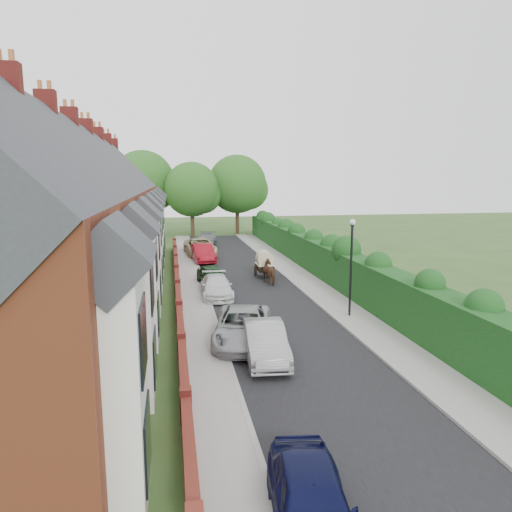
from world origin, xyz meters
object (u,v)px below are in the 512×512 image
(car_white, at_px, (217,287))
(horse_cart, at_px, (265,262))
(car_red, at_px, (203,253))
(car_green, at_px, (212,276))
(car_grey, at_px, (206,240))
(car_beige, at_px, (200,247))
(car_navy, at_px, (311,503))
(car_silver_a, at_px, (265,341))
(car_silver_b, at_px, (243,326))
(lamppost, at_px, (351,255))
(horse, at_px, (271,272))

(car_white, relative_size, horse_cart, 1.61)
(car_red, bearing_deg, car_white, -95.32)
(horse_cart, bearing_deg, car_green, -154.87)
(car_grey, bearing_deg, horse_cart, -68.14)
(car_white, relative_size, car_beige, 0.77)
(car_navy, distance_m, horse_cart, 24.62)
(car_silver_a, xyz_separation_m, car_silver_b, (-0.57, 2.00, 0.01))
(car_silver_b, height_order, car_red, car_red)
(car_beige, bearing_deg, lamppost, -77.64)
(car_silver_b, relative_size, car_red, 1.12)
(lamppost, bearing_deg, car_silver_a, -139.90)
(car_red, relative_size, car_grey, 0.94)
(lamppost, height_order, car_white, lamppost)
(car_white, bearing_deg, horse, 36.44)
(car_silver_a, relative_size, car_red, 0.93)
(car_white, height_order, car_red, car_red)
(car_silver_b, relative_size, car_green, 1.33)
(car_silver_a, bearing_deg, car_grey, 94.05)
(car_grey, bearing_deg, car_silver_b, -80.17)
(car_silver_a, relative_size, car_beige, 0.77)
(car_beige, distance_m, horse, 13.61)
(car_green, relative_size, car_red, 0.84)
(car_silver_b, distance_m, car_beige, 23.95)
(car_navy, distance_m, car_beige, 35.15)
(car_white, height_order, car_beige, car_beige)
(car_beige, bearing_deg, car_grey, 75.45)
(lamppost, bearing_deg, car_red, 109.78)
(horse_cart, bearing_deg, car_navy, -99.40)
(car_navy, bearing_deg, car_white, 97.53)
(car_red, bearing_deg, car_navy, -95.32)
(car_grey, bearing_deg, car_green, -82.04)
(car_green, bearing_deg, car_grey, 78.87)
(car_beige, relative_size, horse_cart, 2.08)
(car_green, height_order, car_red, car_red)
(car_silver_b, relative_size, horse, 2.70)
(car_silver_a, distance_m, car_silver_b, 2.08)
(car_red, bearing_deg, car_green, -95.32)
(car_red, height_order, horse_cart, horse_cart)
(horse, bearing_deg, car_silver_a, 63.70)
(lamppost, xyz_separation_m, car_grey, (-5.47, 26.51, -2.56))
(car_beige, bearing_deg, car_navy, -94.32)
(car_grey, bearing_deg, car_navy, -80.39)
(car_red, relative_size, horse, 2.40)
(horse_cart, bearing_deg, car_white, -128.94)
(car_white, bearing_deg, horse_cart, 52.23)
(car_silver_a, bearing_deg, car_white, 99.34)
(horse_cart, bearing_deg, car_beige, 110.32)
(car_silver_a, bearing_deg, car_silver_b, 109.86)
(horse, bearing_deg, car_green, -16.41)
(car_red, xyz_separation_m, car_beige, (0.00, 3.55, 0.02))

